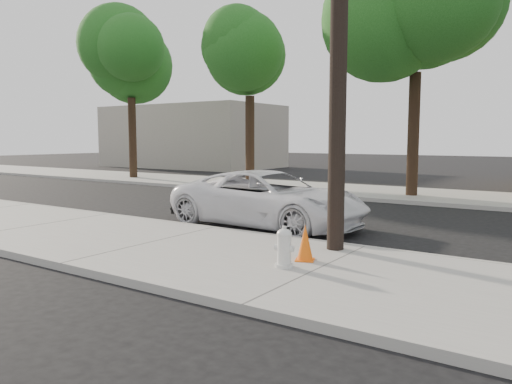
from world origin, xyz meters
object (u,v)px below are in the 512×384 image
fire_hydrant (284,249)px  traffic_cone (305,243)px  utility_pole (339,17)px  police_cruiser (269,199)px

fire_hydrant → traffic_cone: bearing=75.8°
utility_pole → fire_hydrant: size_ratio=13.33×
police_cruiser → fire_hydrant: 4.84m
police_cruiser → traffic_cone: size_ratio=8.25×
police_cruiser → traffic_cone: police_cruiser is taller
utility_pole → traffic_cone: size_ratio=13.63×
utility_pole → police_cruiser: utility_pole is taller
utility_pole → fire_hydrant: bearing=-94.2°
police_cruiser → traffic_cone: bearing=-136.5°
traffic_cone → utility_pole: bearing=87.1°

